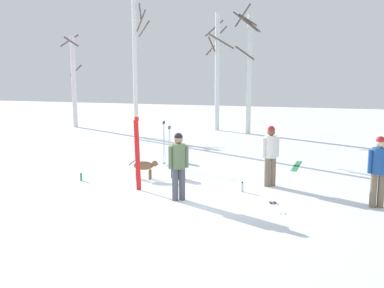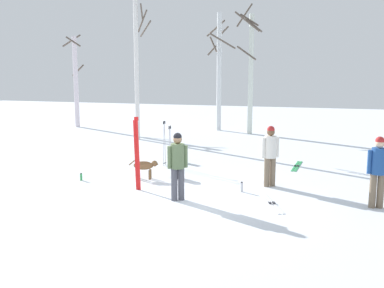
{
  "view_description": "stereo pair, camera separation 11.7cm",
  "coord_description": "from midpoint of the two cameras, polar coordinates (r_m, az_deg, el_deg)",
  "views": [
    {
      "loc": [
        3.57,
        -10.44,
        3.25
      ],
      "look_at": [
        -0.38,
        2.69,
        1.0
      ],
      "focal_mm": 42.52,
      "sensor_mm": 36.0,
      "label": 1
    },
    {
      "loc": [
        3.68,
        -10.41,
        3.25
      ],
      "look_at": [
        -0.38,
        2.69,
        1.0
      ],
      "focal_mm": 42.52,
      "sensor_mm": 36.0,
      "label": 2
    }
  ],
  "objects": [
    {
      "name": "ground_plane",
      "position": [
        11.5,
        -2.36,
        -7.09
      ],
      "size": [
        60.0,
        60.0,
        0.0
      ],
      "primitive_type": "plane",
      "color": "white"
    },
    {
      "name": "person_0",
      "position": [
        11.29,
        -2.0,
        -2.27
      ],
      "size": [
        0.45,
        0.34,
        1.72
      ],
      "color": "#4C4C56",
      "rests_on": "ground_plane"
    },
    {
      "name": "person_1",
      "position": [
        12.84,
        9.57,
        -0.99
      ],
      "size": [
        0.45,
        0.34,
        1.72
      ],
      "color": "#72604C",
      "rests_on": "ground_plane"
    },
    {
      "name": "person_2",
      "position": [
        11.56,
        22.11,
        -2.69
      ],
      "size": [
        0.51,
        0.34,
        1.72
      ],
      "color": "#72604C",
      "rests_on": "ground_plane"
    },
    {
      "name": "dog",
      "position": [
        13.69,
        -6.16,
        -2.8
      ],
      "size": [
        0.88,
        0.36,
        0.57
      ],
      "color": "brown",
      "rests_on": "ground_plane"
    },
    {
      "name": "ski_pair_planted_0",
      "position": [
        12.36,
        -7.13,
        -1.25
      ],
      "size": [
        0.18,
        0.04,
        2.01
      ],
      "color": "red",
      "rests_on": "ground_plane"
    },
    {
      "name": "ski_pair_lying_0",
      "position": [
        11.42,
        9.73,
        -7.3
      ],
      "size": [
        0.83,
        1.65,
        0.05
      ],
      "color": "white",
      "rests_on": "ground_plane"
    },
    {
      "name": "ski_pair_lying_1",
      "position": [
        15.87,
        12.74,
        -2.69
      ],
      "size": [
        0.26,
        1.73,
        0.05
      ],
      "color": "green",
      "rests_on": "ground_plane"
    },
    {
      "name": "ski_poles_0",
      "position": [
        15.53,
        -3.75,
        0.27
      ],
      "size": [
        0.07,
        0.22,
        1.53
      ],
      "color": "#B2B2BC",
      "rests_on": "ground_plane"
    },
    {
      "name": "ski_poles_1",
      "position": [
        15.0,
        -3.05,
        -0.24
      ],
      "size": [
        0.07,
        0.23,
        1.43
      ],
      "color": "#B2B2BC",
      "rests_on": "ground_plane"
    },
    {
      "name": "backpack_0",
      "position": [
        13.74,
        -2.3,
        -3.45
      ],
      "size": [
        0.33,
        0.31,
        0.44
      ],
      "color": "black",
      "rests_on": "ground_plane"
    },
    {
      "name": "backpack_1",
      "position": [
        16.14,
        -2.03,
        -1.53
      ],
      "size": [
        0.33,
        0.34,
        0.44
      ],
      "color": "#4C7F3F",
      "rests_on": "ground_plane"
    },
    {
      "name": "water_bottle_0",
      "position": [
        13.88,
        -13.97,
        -4.05
      ],
      "size": [
        0.07,
        0.07,
        0.22
      ],
      "color": "green",
      "rests_on": "ground_plane"
    },
    {
      "name": "water_bottle_1",
      "position": [
        12.32,
        6.04,
        -5.38
      ],
      "size": [
        0.08,
        0.08,
        0.28
      ],
      "color": "silver",
      "rests_on": "ground_plane"
    },
    {
      "name": "birch_tree_0",
      "position": [
        26.77,
        -14.74,
        7.78
      ],
      "size": [
        1.32,
        1.33,
        5.25
      ],
      "color": "silver",
      "rests_on": "ground_plane"
    },
    {
      "name": "birch_tree_1",
      "position": [
        21.41,
        -7.25,
        9.42
      ],
      "size": [
        0.89,
        0.98,
        6.37
      ],
      "color": "white",
      "rests_on": "ground_plane"
    },
    {
      "name": "birch_tree_2",
      "position": [
        24.5,
        3.04,
        9.37
      ],
      "size": [
        1.71,
        1.72,
        6.21
      ],
      "color": "silver",
      "rests_on": "ground_plane"
    },
    {
      "name": "birch_tree_3",
      "position": [
        23.29,
        6.99,
        9.28
      ],
      "size": [
        1.35,
        1.55,
        6.57
      ],
      "color": "silver",
      "rests_on": "ground_plane"
    }
  ]
}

